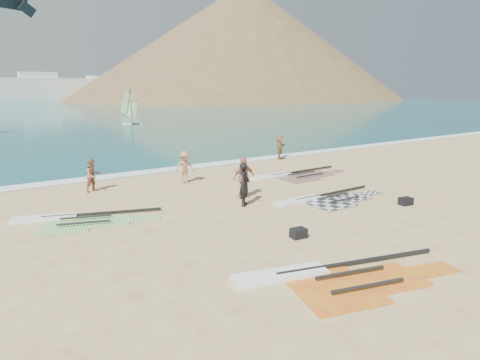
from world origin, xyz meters
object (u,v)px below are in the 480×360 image
rig_red (332,277)px  beachgoer_mid (185,167)px  beachgoer_back (244,177)px  rig_orange (294,175)px  person_wetsuit (245,184)px  gear_bag_near (298,233)px  gear_bag_far (406,201)px  rig_green (74,220)px  beachgoer_left (93,175)px  beachgoer_right (280,147)px  rig_grey (324,199)px

rig_red → beachgoer_mid: size_ratio=3.59×
beachgoer_back → rig_red: bearing=72.4°
rig_orange → person_wetsuit: size_ratio=3.22×
gear_bag_near → gear_bag_far: gear_bag_near is taller
rig_red → person_wetsuit: bearing=89.5°
rig_green → rig_red: (4.86, -8.87, 0.00)m
gear_bag_near → beachgoer_left: 11.17m
person_wetsuit → rig_red: bearing=-151.6°
person_wetsuit → beachgoer_right: (8.46, 8.12, -0.08)m
person_wetsuit → beachgoer_back: size_ratio=0.97×
rig_orange → gear_bag_near: bearing=-130.7°
person_wetsuit → beachgoer_left: bearing=82.0°
rig_grey → beachgoer_back: size_ratio=2.95×
rig_orange → gear_bag_far: size_ratio=11.01×
rig_grey → rig_orange: bearing=63.9°
beachgoer_left → rig_red: bearing=-97.3°
rig_green → beachgoer_right: beachgoer_right is taller
person_wetsuit → rig_grey: bearing=-67.9°
rig_green → beachgoer_right: 16.42m
rig_green → beachgoer_left: size_ratio=3.36×
gear_bag_near → beachgoer_right: bearing=53.7°
rig_green → beachgoer_back: beachgoer_back is taller
gear_bag_near → person_wetsuit: bearing=82.0°
rig_red → gear_bag_near: (1.26, 2.80, 0.12)m
beachgoer_mid → beachgoer_back: 4.24m
rig_red → beachgoer_left: bearing=117.5°
beachgoer_mid → beachgoer_back: beachgoer_back is taller
rig_orange → beachgoer_right: 5.65m
gear_bag_far → person_wetsuit: bearing=147.6°
gear_bag_near → beachgoer_back: 5.47m
gear_bag_near → rig_orange: bearing=50.2°
rig_green → rig_red: rig_red is taller
beachgoer_left → beachgoer_right: beachgoer_right is taller
person_wetsuit → beachgoer_left: (-4.91, 6.08, -0.12)m
beachgoer_left → gear_bag_near: bearing=-87.7°
rig_orange → beachgoer_mid: 6.36m
person_wetsuit → beachgoer_left: size_ratio=1.15×
gear_bag_near → beachgoer_mid: bearing=88.7°
beachgoer_mid → gear_bag_far: bearing=-51.6°
rig_grey → gear_bag_near: 4.97m
beachgoer_left → beachgoer_mid: bearing=-31.9°
rig_grey → rig_red: (-5.32, -5.67, 0.00)m
gear_bag_near → beachgoer_right: size_ratio=0.30×
rig_red → beachgoer_mid: beachgoer_mid is taller
rig_grey → beachgoer_left: bearing=137.6°
gear_bag_far → beachgoer_mid: 11.00m
gear_bag_far → rig_orange: bearing=92.6°
person_wetsuit → rig_green: bearing=117.6°
rig_grey → beachgoer_back: 3.80m
gear_bag_far → beachgoer_left: bearing=137.8°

